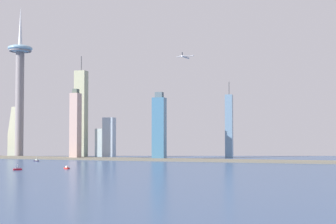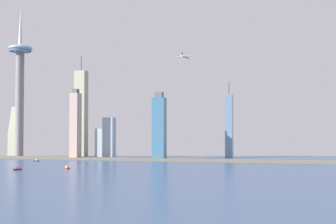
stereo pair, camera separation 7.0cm
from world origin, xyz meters
name	(u,v)px [view 1 (the left image)]	position (x,y,z in m)	size (l,w,h in m)	color
ground_plane	(37,187)	(0.00, 0.00, 0.00)	(6000.00, 6000.00, 0.00)	#344F79
waterfront_pier	(164,160)	(0.00, 417.57, 1.21)	(922.82, 58.27, 2.41)	#6E6858
observation_tower	(20,78)	(-298.81, 456.68, 152.27)	(46.93, 46.93, 290.91)	gray
skyscraper_0	(14,130)	(-332.64, 492.16, 50.87)	(17.34, 17.58, 107.97)	#B7B896
skyscraper_1	(159,127)	(-15.38, 444.49, 55.79)	(21.72, 19.84, 117.61)	teal
skyscraper_2	(229,126)	(95.68, 526.30, 58.61)	(13.22, 15.33, 140.71)	#60809E
skyscraper_3	(75,125)	(-167.27, 427.79, 60.20)	(15.03, 19.35, 125.31)	#BE9E94
skyscraper_4	(109,138)	(-117.63, 465.57, 37.17)	(20.07, 18.39, 74.34)	#97A9BB
skyscraper_7	(81,114)	(-187.91, 494.75, 83.30)	(21.93, 18.81, 195.02)	#ABAD8A
skyscraper_8	(101,143)	(-153.62, 513.86, 27.08)	(15.92, 24.72, 54.15)	#B2C2BE
boat_2	(67,168)	(-69.36, 197.85, 1.43)	(9.48, 7.81, 3.95)	red
boat_3	(18,169)	(-119.76, 162.70, 1.39)	(10.72, 9.79, 7.49)	#B21728
boat_5	(36,161)	(-192.53, 336.40, 1.28)	(9.56, 4.61, 7.63)	black
airplane	(185,57)	(42.46, 398.09, 171.03)	(30.60, 28.28, 7.78)	silver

